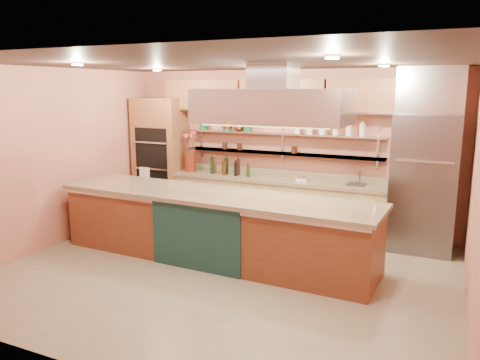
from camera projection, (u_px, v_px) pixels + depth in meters
The scene contains 21 objects.
floor at pixel (223, 274), 6.39m from camera, with size 6.00×5.00×0.02m, color gray.
ceiling at pixel (222, 62), 5.84m from camera, with size 6.00×5.00×0.02m, color black.
wall_back at pixel (286, 150), 8.34m from camera, with size 6.00×0.04×2.80m, color #C3745C.
wall_front at pixel (86, 221), 3.89m from camera, with size 6.00×0.04×2.80m, color #C3745C.
wall_left at pixel (52, 158), 7.35m from camera, with size 0.04×5.00×2.80m, color #C3745C.
wall_right at pixel (478, 194), 4.88m from camera, with size 0.04×5.00×2.80m, color #C3745C.
oven_stack at pixel (161, 158), 9.11m from camera, with size 0.95×0.64×2.30m, color #935835.
refrigerator at pixel (423, 184), 7.12m from camera, with size 0.95×0.72×2.10m, color slate.
back_counter at pixel (276, 204), 8.28m from camera, with size 3.84×0.64×0.93m, color tan.
wall_shelf_lower at pixel (281, 153), 8.26m from camera, with size 3.60×0.26×0.03m, color silver.
wall_shelf_upper at pixel (281, 133), 8.19m from camera, with size 3.60×0.26×0.03m, color silver.
upper_cabinets at pixel (283, 96), 8.00m from camera, with size 4.60×0.36×0.55m, color #935835.
range_hood at pixel (273, 106), 6.13m from camera, with size 2.00×1.00×0.45m, color silver.
ceiling_downlights at pixel (229, 65), 6.03m from camera, with size 4.00×2.80×0.02m, color #FFE5A5.
island at pixel (214, 226), 6.85m from camera, with size 4.73×1.03×0.99m, color brown.
flower_vase at pixel (190, 162), 8.82m from camera, with size 0.20×0.20×0.36m, color #641E0F.
oil_bottle_cluster at pixel (231, 168), 8.47m from camera, with size 0.84×0.24×0.27m, color black.
kitchen_scale at pixel (302, 178), 7.94m from camera, with size 0.17×0.13×0.10m, color white.
bar_faucet at pixel (360, 178), 7.63m from camera, with size 0.03×0.03×0.22m, color silver.
copper_kettle at pixel (239, 127), 8.50m from camera, with size 0.16×0.16×0.13m, color #B7532A.
green_canister at pixel (248, 126), 8.43m from camera, with size 0.17×0.17×0.20m, color #104C2A.
Camera 1 is at (2.74, -5.37, 2.49)m, focal length 35.00 mm.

